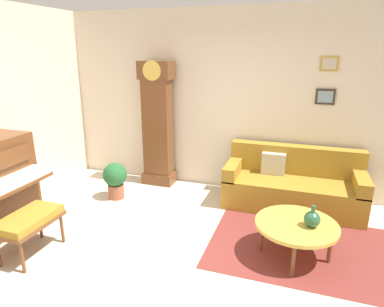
% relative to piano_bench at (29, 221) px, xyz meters
% --- Properties ---
extents(ground_plane, '(6.40, 6.00, 0.10)m').
position_rel_piano_bench_xyz_m(ground_plane, '(1.44, 0.24, -0.46)').
color(ground_plane, beige).
extents(wall_back, '(5.30, 0.13, 2.80)m').
position_rel_piano_bench_xyz_m(wall_back, '(1.45, 2.64, 0.99)').
color(wall_back, beige).
rests_on(wall_back, ground_plane).
extents(area_rug, '(2.10, 1.50, 0.01)m').
position_rel_piano_bench_xyz_m(area_rug, '(2.85, 1.07, -0.40)').
color(area_rug, maroon).
rests_on(area_rug, ground_plane).
extents(piano_bench, '(0.42, 0.70, 0.48)m').
position_rel_piano_bench_xyz_m(piano_bench, '(0.00, 0.00, 0.00)').
color(piano_bench, brown).
rests_on(piano_bench, ground_plane).
extents(grandfather_clock, '(0.52, 0.34, 2.03)m').
position_rel_piano_bench_xyz_m(grandfather_clock, '(0.49, 2.37, 0.56)').
color(grandfather_clock, brown).
rests_on(grandfather_clock, ground_plane).
extents(couch, '(1.90, 0.80, 0.84)m').
position_rel_piano_bench_xyz_m(couch, '(2.67, 2.18, -0.09)').
color(couch, olive).
rests_on(couch, ground_plane).
extents(coffee_table, '(0.88, 0.88, 0.41)m').
position_rel_piano_bench_xyz_m(coffee_table, '(2.76, 0.87, -0.03)').
color(coffee_table, gold).
rests_on(coffee_table, ground_plane).
extents(green_jug, '(0.17, 0.17, 0.24)m').
position_rel_piano_bench_xyz_m(green_jug, '(2.91, 0.85, 0.09)').
color(green_jug, '#234C33').
rests_on(green_jug, coffee_table).
extents(potted_plant, '(0.36, 0.36, 0.56)m').
position_rel_piano_bench_xyz_m(potted_plant, '(0.11, 1.59, -0.08)').
color(potted_plant, '#935138').
rests_on(potted_plant, ground_plane).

